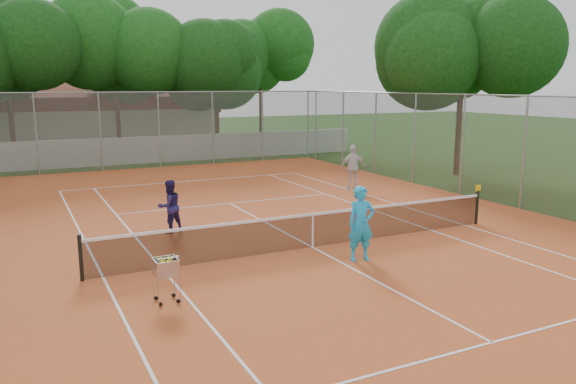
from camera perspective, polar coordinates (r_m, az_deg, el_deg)
name	(u,v)px	position (r m, az deg, el deg)	size (l,w,h in m)	color
ground	(312,248)	(15.35, 2.50, -5.72)	(120.00, 120.00, 0.00)	#183A10
court_pad	(312,248)	(15.35, 2.50, -5.68)	(18.00, 34.00, 0.02)	#C15425
court_lines	(312,247)	(15.35, 2.50, -5.64)	(10.98, 23.78, 0.01)	white
tennis_net	(313,230)	(15.22, 2.51, -3.88)	(11.88, 0.10, 0.98)	black
perimeter_fence	(313,176)	(14.91, 2.56, 1.67)	(18.00, 34.00, 4.00)	slate
boundary_wall	(152,150)	(32.87, -13.69, 4.21)	(26.00, 0.30, 1.50)	silver
clubhouse	(90,116)	(42.25, -19.50, 7.28)	(16.40, 9.00, 4.40)	beige
tropical_trees	(137,74)	(35.61, -15.10, 11.49)	(29.00, 19.00, 10.00)	black
player_near	(361,224)	(14.12, 7.43, -3.21)	(0.69, 0.45, 1.89)	#1CACF1
player_far_left	(169,206)	(17.09, -11.95, -1.42)	(0.77, 0.60, 1.58)	navy
player_far_right	(353,167)	(23.68, 6.63, 2.50)	(1.11, 0.46, 1.89)	silver
ball_hopper	(166,279)	(11.72, -12.27, -8.59)	(0.48, 0.48, 1.01)	#ADACB3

